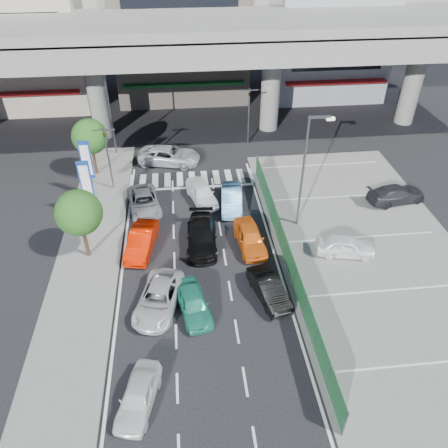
{
  "coord_description": "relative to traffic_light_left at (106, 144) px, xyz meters",
  "views": [
    {
      "loc": [
        -0.68,
        -17.91,
        18.28
      ],
      "look_at": [
        1.59,
        3.36,
        2.37
      ],
      "focal_mm": 35.0,
      "sensor_mm": 36.0,
      "label": 1
    }
  ],
  "objects": [
    {
      "name": "building_east",
      "position": [
        22.2,
        19.97,
        2.06
      ],
      "size": [
        12.0,
        10.9,
        12.0
      ],
      "color": "gray",
      "rests_on": "ground"
    },
    {
      "name": "ground",
      "position": [
        6.2,
        -12.0,
        -3.94
      ],
      "size": [
        120.0,
        120.0,
        0.0
      ],
      "primitive_type": "plane",
      "color": "black",
      "rests_on": "ground"
    },
    {
      "name": "wagon_silver_front_left",
      "position": [
        2.55,
        -3.09,
        -3.3
      ],
      "size": [
        2.89,
        4.89,
        1.28
      ],
      "primitive_type": "imported",
      "rotation": [
        0.0,
        0.0,
        0.18
      ],
      "color": "#96989D",
      "rests_on": "ground"
    },
    {
      "name": "street_lamp_left",
      "position": [
        -0.13,
        6.0,
        0.83
      ],
      "size": [
        1.65,
        0.22,
        8.0
      ],
      "color": "#595B60",
      "rests_on": "ground"
    },
    {
      "name": "taxi_orange_left",
      "position": [
        2.57,
        -7.66,
        -3.25
      ],
      "size": [
        2.21,
        4.39,
        1.38
      ],
      "primitive_type": "imported",
      "rotation": [
        0.0,
        0.0,
        -0.19
      ],
      "color": "red",
      "rests_on": "ground"
    },
    {
      "name": "building_west",
      "position": [
        -9.8,
        19.97,
        2.56
      ],
      "size": [
        12.0,
        10.9,
        13.0
      ],
      "color": "#9F9280",
      "rests_on": "ground"
    },
    {
      "name": "traffic_cone",
      "position": [
        11.8,
        -5.78,
        -3.49
      ],
      "size": [
        0.46,
        0.46,
        0.78
      ],
      "primitive_type": "cone",
      "rotation": [
        0.0,
        0.0,
        -0.16
      ],
      "color": "#CC4F0B",
      "rests_on": "parking_lot"
    },
    {
      "name": "crossing_wagon_silver",
      "position": [
        4.39,
        3.79,
        -3.2
      ],
      "size": [
        5.69,
        3.62,
        1.46
      ],
      "primitive_type": "imported",
      "rotation": [
        0.0,
        0.0,
        1.33
      ],
      "color": "#B6B9BE",
      "rests_on": "ground"
    },
    {
      "name": "building_center",
      "position": [
        6.2,
        20.97,
        3.56
      ],
      "size": [
        14.0,
        10.9,
        15.0
      ],
      "color": "gray",
      "rests_on": "ground"
    },
    {
      "name": "hatch_black_mid_right",
      "position": [
        9.91,
        -12.71,
        -3.32
      ],
      "size": [
        2.19,
        3.95,
        1.23
      ],
      "primitive_type": "imported",
      "rotation": [
        0.0,
        0.0,
        0.25
      ],
      "color": "black",
      "rests_on": "ground"
    },
    {
      "name": "signboard_far",
      "position": [
        -1.4,
        -1.01,
        -0.87
      ],
      "size": [
        0.8,
        0.14,
        4.7
      ],
      "color": "#595B60",
      "rests_on": "ground"
    },
    {
      "name": "street_lamp_right",
      "position": [
        13.37,
        -6.0,
        0.83
      ],
      "size": [
        1.65,
        0.22,
        8.0
      ],
      "color": "#595B60",
      "rests_on": "ground"
    },
    {
      "name": "tree_far",
      "position": [
        -1.6,
        2.5,
        -0.55
      ],
      "size": [
        2.8,
        2.8,
        4.8
      ],
      "color": "#382314",
      "rests_on": "ground"
    },
    {
      "name": "traffic_light_left",
      "position": [
        0.0,
        0.0,
        0.0
      ],
      "size": [
        1.6,
        1.24,
        5.2
      ],
      "color": "#595B60",
      "rests_on": "ground"
    },
    {
      "name": "van_white_back_left",
      "position": [
        2.9,
        -18.61,
        -3.33
      ],
      "size": [
        2.31,
        3.83,
        1.22
      ],
      "primitive_type": "imported",
      "rotation": [
        0.0,
        0.0,
        -0.26
      ],
      "color": "white",
      "rests_on": "ground"
    },
    {
      "name": "sedan_white_front_mid",
      "position": [
        6.79,
        -2.32,
        -3.25
      ],
      "size": [
        2.59,
        4.33,
        1.38
      ],
      "primitive_type": "imported",
      "rotation": [
        0.0,
        0.0,
        0.25
      ],
      "color": "white",
      "rests_on": "ground"
    },
    {
      "name": "sidewalk_left",
      "position": [
        -0.8,
        -8.0,
        -3.88
      ],
      "size": [
        4.0,
        30.0,
        0.12
      ],
      "primitive_type": "cube",
      "color": "slate",
      "rests_on": "ground"
    },
    {
      "name": "sedan_white_mid_left",
      "position": [
        3.72,
        -12.78,
        -3.3
      ],
      "size": [
        3.17,
        4.93,
        1.27
      ],
      "primitive_type": "imported",
      "rotation": [
        0.0,
        0.0,
        -0.25
      ],
      "color": "silver",
      "rests_on": "ground"
    },
    {
      "name": "parked_sedan_white",
      "position": [
        15.44,
        -9.56,
        -3.23
      ],
      "size": [
        4.01,
        2.27,
        1.29
      ],
      "primitive_type": "imported",
      "rotation": [
        0.0,
        0.0,
        1.36
      ],
      "color": "white",
      "rests_on": "parking_lot"
    },
    {
      "name": "parked_sedan_dgrey",
      "position": [
        21.2,
        -4.07,
        -3.23
      ],
      "size": [
        4.67,
        2.5,
        1.29
      ],
      "primitive_type": "imported",
      "rotation": [
        0.0,
        0.0,
        1.73
      ],
      "color": "#29292D",
      "rests_on": "parking_lot"
    },
    {
      "name": "taxi_teal_mid",
      "position": [
        5.6,
        -13.34,
        -3.29
      ],
      "size": [
        2.3,
        4.03,
        1.29
      ],
      "primitive_type": "imported",
      "rotation": [
        0.0,
        0.0,
        0.21
      ],
      "color": "#279376",
      "rests_on": "ground"
    },
    {
      "name": "signboard_near",
      "position": [
        -1.0,
        -4.01,
        -0.87
      ],
      "size": [
        0.8,
        0.14,
        4.7
      ],
      "color": "#595B60",
      "rests_on": "ground"
    },
    {
      "name": "expressway",
      "position": [
        6.2,
        10.0,
        4.83
      ],
      "size": [
        64.0,
        14.0,
        10.75
      ],
      "color": "slate",
      "rests_on": "ground"
    },
    {
      "name": "taxi_orange_right",
      "position": [
        9.55,
        -8.03,
        -3.25
      ],
      "size": [
        2.01,
        4.19,
        1.38
      ],
      "primitive_type": "imported",
      "rotation": [
        0.0,
        0.0,
        0.09
      ],
      "color": "orange",
      "rests_on": "ground"
    },
    {
      "name": "traffic_light_right",
      "position": [
        11.7,
        7.0,
        0.0
      ],
      "size": [
        1.6,
        1.24,
        5.2
      ],
      "color": "#595B60",
      "rests_on": "ground"
    },
    {
      "name": "parking_lot",
      "position": [
        17.2,
        -10.0,
        -3.91
      ],
      "size": [
        12.0,
        28.0,
        0.06
      ],
      "primitive_type": "cube",
      "color": "slate",
      "rests_on": "ground"
    },
    {
      "name": "tree_near",
      "position": [
        -0.8,
        -8.0,
        -0.55
      ],
      "size": [
        2.8,
        2.8,
        4.8
      ],
      "color": "#382314",
      "rests_on": "ground"
    },
    {
      "name": "fence_run",
      "position": [
        11.5,
        -11.0,
        -3.04
      ],
      "size": [
        0.16,
        22.0,
        1.8
      ],
      "primitive_type": null,
      "color": "#205F31",
      "rests_on": "ground"
    },
    {
      "name": "kei_truck_front_right",
      "position": [
        8.91,
        -3.37,
        -3.25
      ],
      "size": [
        1.88,
        4.31,
        1.38
      ],
      "primitive_type": "imported",
      "rotation": [
        0.0,
        0.0,
        -0.1
      ],
      "color": "#61ABE4",
      "rests_on": "ground"
    },
    {
      "name": "sedan_black_mid",
      "position": [
        6.45,
        -7.53,
        -3.25
      ],
      "size": [
        2.18,
        4.85,
        1.38
      ],
      "primitive_type": "imported",
      "rotation": [
        0.0,
        0.0,
        -0.05
      ],
      "color": "black",
      "rests_on": "ground"
    }
  ]
}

